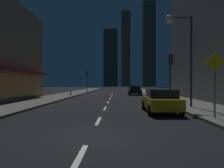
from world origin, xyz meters
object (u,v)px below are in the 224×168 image
fire_hydrant_far_left (71,93)px  car_parked_far (135,90)px  street_lamp_right (180,38)px  car_parked_near (161,101)px  pedestrian_crossing_sign (215,79)px  traffic_light_near_right (171,68)px  traffic_light_far_left (87,77)px

fire_hydrant_far_left → car_parked_far: bearing=18.5°
fire_hydrant_far_left → street_lamp_right: bearing=-53.7°
car_parked_near → pedestrian_crossing_sign: (2.00, -2.94, 1.28)m
car_parked_far → pedestrian_crossing_sign: size_ratio=1.34×
traffic_light_near_right → traffic_light_far_left: same height
street_lamp_right → pedestrian_crossing_sign: (0.22, -5.13, -3.05)m
street_lamp_right → fire_hydrant_far_left: bearing=126.3°
traffic_light_near_right → traffic_light_far_left: size_ratio=1.00×
fire_hydrant_far_left → traffic_light_near_right: bearing=-46.9°
car_parked_far → traffic_light_near_right: 15.67m
car_parked_near → fire_hydrant_far_left: (-9.50, 17.54, -0.29)m
car_parked_near → car_parked_far: (0.00, 20.71, 0.00)m
street_lamp_right → pedestrian_crossing_sign: bearing=-87.5°
car_parked_near → pedestrian_crossing_sign: size_ratio=1.34×
traffic_light_near_right → pedestrian_crossing_sign: traffic_light_near_right is taller
traffic_light_near_right → fire_hydrant_far_left: bearing=133.1°
car_parked_far → fire_hydrant_far_left: size_ratio=6.48×
car_parked_far → street_lamp_right: size_ratio=0.64×
street_lamp_right → traffic_light_near_right: bearing=87.8°
car_parked_far → traffic_light_far_left: (-9.10, 10.78, 2.45)m
car_parked_far → traffic_light_far_left: traffic_light_far_left is taller
traffic_light_near_right → car_parked_far: bearing=97.1°
car_parked_far → traffic_light_near_right: (1.90, -15.36, 2.45)m
car_parked_near → traffic_light_near_right: bearing=70.5°
fire_hydrant_far_left → traffic_light_far_left: bearing=88.4°
traffic_light_far_left → pedestrian_crossing_sign: traffic_light_far_left is taller
fire_hydrant_far_left → traffic_light_far_left: (0.40, 13.95, 2.74)m
fire_hydrant_far_left → traffic_light_far_left: traffic_light_far_left is taller
traffic_light_far_left → pedestrian_crossing_sign: size_ratio=1.33×
car_parked_near → street_lamp_right: street_lamp_right is taller
pedestrian_crossing_sign → car_parked_near: bearing=124.2°
car_parked_near → car_parked_far: bearing=90.0°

